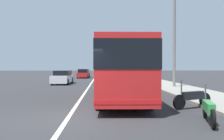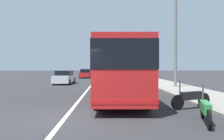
% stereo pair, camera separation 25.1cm
% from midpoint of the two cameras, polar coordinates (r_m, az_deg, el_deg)
% --- Properties ---
extents(ground_plane, '(220.00, 220.00, 0.00)m').
position_cam_midpoint_polar(ground_plane, '(8.84, -10.56, -11.39)').
color(ground_plane, '#2D2D30').
extents(sidewalk_curb, '(110.00, 3.60, 0.14)m').
position_cam_midpoint_polar(sidewalk_curb, '(19.62, 16.96, -4.50)').
color(sidewalk_curb, gray).
rests_on(sidewalk_curb, ground).
extents(lane_divider_line, '(110.00, 0.16, 0.01)m').
position_cam_midpoint_polar(lane_divider_line, '(18.68, -5.69, -4.94)').
color(lane_divider_line, silver).
rests_on(lane_divider_line, ground).
extents(coach_bus, '(10.32, 2.74, 3.11)m').
position_cam_midpoint_polar(coach_bus, '(13.39, 2.52, 0.66)').
color(coach_bus, red).
rests_on(coach_bus, ground).
extents(motorcycle_by_tree, '(2.12, 0.68, 1.25)m').
position_cam_midpoint_polar(motorcycle_by_tree, '(8.40, 22.69, -8.90)').
color(motorcycle_by_tree, black).
rests_on(motorcycle_by_tree, ground).
extents(motorcycle_nearest_curb, '(1.03, 2.06, 1.28)m').
position_cam_midpoint_polar(motorcycle_nearest_curb, '(11.03, 19.41, -6.43)').
color(motorcycle_nearest_curb, black).
rests_on(motorcycle_nearest_curb, ground).
extents(car_oncoming, '(4.62, 1.88, 1.46)m').
position_cam_midpoint_polar(car_oncoming, '(25.97, -11.30, -1.81)').
color(car_oncoming, silver).
rests_on(car_oncoming, ground).
extents(car_ahead_same_lane, '(4.20, 1.86, 1.48)m').
position_cam_midpoint_polar(car_ahead_same_lane, '(39.41, -6.27, -0.92)').
color(car_ahead_same_lane, red).
rests_on(car_ahead_same_lane, ground).
extents(car_far_distant, '(4.02, 1.86, 1.44)m').
position_cam_midpoint_polar(car_far_distant, '(44.54, -5.97, -0.73)').
color(car_far_distant, '#2D7238').
rests_on(car_far_distant, ground).
extents(car_side_street, '(4.26, 2.05, 1.58)m').
position_cam_midpoint_polar(car_side_street, '(52.84, -0.82, -0.44)').
color(car_side_street, red).
rests_on(car_side_street, ground).
extents(utility_pole, '(0.25, 0.25, 8.67)m').
position_cam_midpoint_polar(utility_pole, '(21.28, 15.62, 7.42)').
color(utility_pole, slate).
rests_on(utility_pole, ground).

